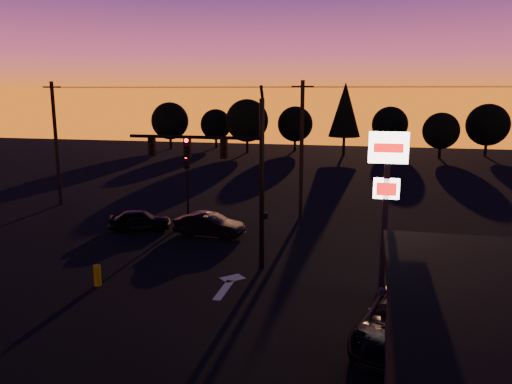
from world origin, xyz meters
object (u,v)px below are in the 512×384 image
car_left (140,220)px  car_mid (209,225)px  secondary_signal (187,178)px  traffic_signal_mast (228,165)px  pylon_sign (387,181)px  bollard (97,275)px  suv_parked (400,323)px

car_left → car_mid: car_mid is taller
secondary_signal → car_mid: size_ratio=1.06×
traffic_signal_mast → pylon_sign: bearing=-19.4°
bollard → suv_parked: (12.53, -2.39, 0.28)m
pylon_sign → car_left: pylon_sign is taller
secondary_signal → pylon_sign: (12.00, -9.99, 2.05)m
pylon_sign → bollard: bearing=-174.2°
traffic_signal_mast → pylon_sign: traffic_signal_mast is taller
suv_parked → traffic_signal_mast: bearing=155.1°
car_left → car_mid: size_ratio=0.90×
car_left → suv_parked: 18.33m
traffic_signal_mast → car_left: 9.60m
secondary_signal → car_left: secondary_signal is taller
traffic_signal_mast → secondary_signal: bearing=123.2°
pylon_sign → car_mid: bearing=143.5°
secondary_signal → suv_parked: bearing=-47.3°
car_mid → secondary_signal: bearing=47.0°
traffic_signal_mast → bollard: bearing=-142.9°
traffic_signal_mast → suv_parked: size_ratio=1.61×
traffic_signal_mast → bollard: (-4.91, -3.71, -4.47)m
bollard → suv_parked: 12.76m
traffic_signal_mast → secondary_signal: traffic_signal_mast is taller
car_mid → car_left: bearing=93.6°
secondary_signal → bollard: 11.46m
traffic_signal_mast → secondary_signal: size_ratio=1.97×
traffic_signal_mast → car_mid: bearing=118.5°
car_left → pylon_sign: bearing=-138.2°
secondary_signal → car_mid: (2.38, -2.87, -2.19)m
car_mid → suv_parked: 14.77m
car_mid → pylon_sign: bearing=-119.3°
traffic_signal_mast → suv_parked: 10.63m
bollard → car_left: 8.88m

